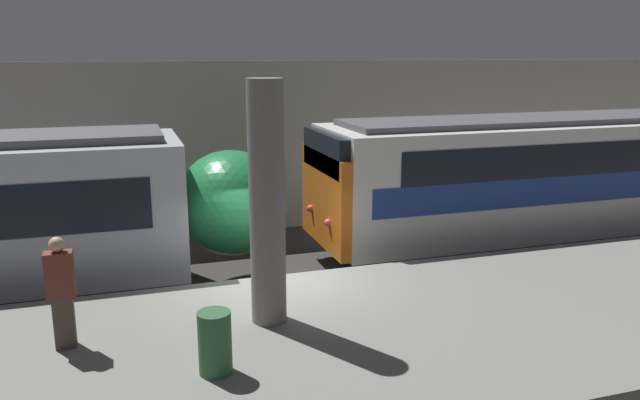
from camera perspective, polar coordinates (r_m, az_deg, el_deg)
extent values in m
plane|color=#33302D|center=(12.30, -4.02, -11.43)|extent=(120.00, 120.00, 0.00)
cube|color=slate|center=(9.74, -0.15, -15.01)|extent=(40.00, 5.39, 1.04)
cube|color=#9E998E|center=(18.01, -9.29, 4.60)|extent=(50.00, 0.15, 4.92)
cylinder|color=slate|center=(9.42, -4.86, -0.40)|extent=(0.55, 0.55, 3.75)
ellipsoid|color=#238447|center=(13.92, -8.09, -0.20)|extent=(2.42, 2.75, 2.30)
sphere|color=#F2EFCC|center=(14.20, -4.26, -1.54)|extent=(0.20, 0.20, 0.20)
cube|color=orange|center=(14.45, 0.48, 0.10)|extent=(0.25, 2.93, 2.19)
cube|color=black|center=(14.24, 0.49, 4.40)|extent=(0.25, 2.63, 0.88)
sphere|color=#EA4C42|center=(13.88, 0.73, -2.10)|extent=(0.18, 0.18, 0.18)
sphere|color=#EA4C42|center=(15.12, -0.88, -0.80)|extent=(0.18, 0.18, 0.18)
cube|color=#473D33|center=(9.71, -22.33, -10.28)|extent=(0.28, 0.20, 0.76)
cube|color=brown|center=(9.46, -22.71, -6.31)|extent=(0.38, 0.24, 0.66)
sphere|color=tan|center=(9.33, -22.95, -3.77)|extent=(0.22, 0.22, 0.22)
cylinder|color=#2D5B38|center=(8.44, -9.59, -12.73)|extent=(0.44, 0.44, 0.85)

